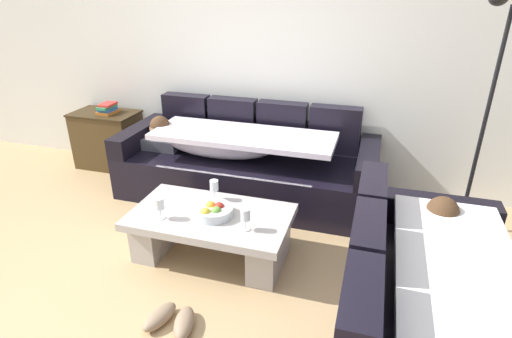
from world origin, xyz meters
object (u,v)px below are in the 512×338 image
wine_glass_near_left (159,204)px  wine_glass_far_back (214,186)px  couch_near_window (428,317)px  book_stack_on_cabinet (108,109)px  side_cabinet (108,140)px  coffee_table (211,230)px  pair_of_shoes (172,320)px  floor_lamp (483,105)px  couch_along_wall (243,164)px  fruit_bowl (214,211)px  wine_glass_near_right (245,215)px

wine_glass_near_left → wine_glass_far_back: size_ratio=1.00×
couch_near_window → book_stack_on_cabinet: couch_near_window is taller
wine_glass_far_back → side_cabinet: 2.05m
coffee_table → pair_of_shoes: bearing=-87.2°
floor_lamp → pair_of_shoes: bearing=-137.1°
coffee_table → wine_glass_near_left: 0.45m
side_cabinet → couch_along_wall: bearing=-7.5°
fruit_bowl → wine_glass_near_left: bearing=-158.3°
wine_glass_near_right → floor_lamp: (1.54, 1.08, 0.62)m
coffee_table → pair_of_shoes: coffee_table is taller
wine_glass_far_back → book_stack_on_cabinet: size_ratio=0.71×
wine_glass_far_back → pair_of_shoes: size_ratio=0.47×
coffee_table → wine_glass_near_right: bearing=-22.2°
wine_glass_near_right → wine_glass_far_back: (-0.38, 0.35, 0.00)m
couch_near_window → coffee_table: couch_near_window is taller
wine_glass_far_back → floor_lamp: bearing=20.9°
couch_along_wall → coffee_table: (0.10, -1.05, -0.09)m
fruit_bowl → wine_glass_near_left: 0.40m
couch_near_window → wine_glass_near_left: 1.87m
fruit_bowl → wine_glass_far_back: (-0.09, 0.24, 0.07)m
book_stack_on_cabinet → pair_of_shoes: (1.78, -2.02, -0.65)m
side_cabinet → floor_lamp: bearing=-5.1°
couch_along_wall → book_stack_on_cabinet: 1.69m
wine_glass_far_back → floor_lamp: floor_lamp is taller
couch_along_wall → fruit_bowl: size_ratio=8.81×
pair_of_shoes → wine_glass_far_back: bearing=95.4°
couch_near_window → side_cabinet: 3.78m
wine_glass_far_back → side_cabinet: bearing=148.7°
side_cabinet → book_stack_on_cabinet: (0.06, -0.00, 0.37)m
wine_glass_near_right → side_cabinet: size_ratio=0.23×
side_cabinet → book_stack_on_cabinet: bearing=-4.1°
wine_glass_far_back → wine_glass_near_left: bearing=-124.8°
book_stack_on_cabinet → pair_of_shoes: book_stack_on_cabinet is taller
floor_lamp → wine_glass_near_left: bearing=-152.9°
fruit_bowl → floor_lamp: size_ratio=0.14×
coffee_table → book_stack_on_cabinet: book_stack_on_cabinet is taller
wine_glass_near_left → pair_of_shoes: bearing=-58.2°
wine_glass_near_left → book_stack_on_cabinet: 2.03m
couch_along_wall → pair_of_shoes: bearing=-85.6°
wine_glass_far_back → side_cabinet: (-1.74, 1.06, -0.17)m
couch_along_wall → couch_near_window: 2.29m
floor_lamp → fruit_bowl: bearing=-151.9°
wine_glass_near_right → book_stack_on_cabinet: size_ratio=0.71×
fruit_bowl → side_cabinet: 2.25m
coffee_table → fruit_bowl: bearing=-32.0°
coffee_table → wine_glass_near_right: size_ratio=7.23×
couch_near_window → book_stack_on_cabinet: 3.75m
wine_glass_near_left → floor_lamp: floor_lamp is taller
floor_lamp → pair_of_shoes: size_ratio=5.50×
couch_along_wall → wine_glass_far_back: (0.05, -0.83, 0.17)m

